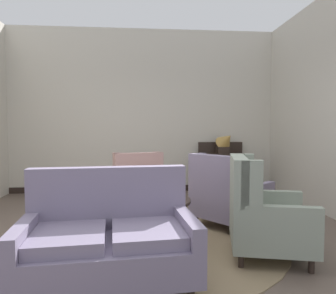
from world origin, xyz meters
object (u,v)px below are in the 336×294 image
object	(u,v)px
settee	(109,239)
gramophone	(226,142)
armchair_far_left	(135,185)
coffee_table	(148,206)
armchair_beside_settee	(228,196)
sideboard	(222,170)
armchair_back_corner	(262,214)
side_table	(208,186)
porcelain_vase	(144,188)

from	to	relation	value
settee	gramophone	distance (m)	4.26
armchair_far_left	settee	bearing A→B (deg)	71.66
coffee_table	gramophone	xyz separation A→B (m)	(1.65, 2.74, 0.62)
coffee_table	gramophone	distance (m)	3.26
coffee_table	armchair_beside_settee	distance (m)	1.22
settee	armchair_far_left	world-z (taller)	settee
coffee_table	sideboard	xyz separation A→B (m)	(1.60, 2.83, 0.03)
gramophone	settee	bearing A→B (deg)	-118.34
armchair_back_corner	armchair_far_left	size ratio (longest dim) A/B	1.02
armchair_back_corner	armchair_beside_settee	world-z (taller)	armchair_back_corner
side_table	settee	bearing A→B (deg)	-120.71
settee	sideboard	bearing A→B (deg)	57.57
coffee_table	armchair_beside_settee	world-z (taller)	armchair_beside_settee
armchair_far_left	sideboard	bearing A→B (deg)	-158.57
side_table	gramophone	xyz separation A→B (m)	(0.68, 1.48, 0.62)
sideboard	side_table	bearing A→B (deg)	-111.86
porcelain_vase	side_table	bearing A→B (deg)	52.01
coffee_table	armchair_beside_settee	xyz separation A→B (m)	(1.09, 0.56, -0.02)
porcelain_vase	side_table	distance (m)	1.66
armchair_beside_settee	gramophone	distance (m)	2.34
side_table	sideboard	xyz separation A→B (m)	(0.63, 1.57, 0.04)
side_table	sideboard	distance (m)	1.70
armchair_back_corner	side_table	distance (m)	1.72
gramophone	side_table	bearing A→B (deg)	-114.60
armchair_back_corner	armchair_far_left	distance (m)	2.41
armchair_beside_settee	sideboard	distance (m)	2.33
settee	armchair_back_corner	size ratio (longest dim) A/B	1.43
coffee_table	armchair_far_left	distance (m)	1.56
armchair_far_left	gramophone	world-z (taller)	gramophone
armchair_beside_settee	gramophone	xyz separation A→B (m)	(0.56, 2.18, 0.64)
armchair_beside_settee	armchair_far_left	world-z (taller)	armchair_beside_settee
settee	armchair_far_left	xyz separation A→B (m)	(0.17, 2.51, 0.01)
porcelain_vase	armchair_far_left	world-z (taller)	armchair_far_left
sideboard	gramophone	xyz separation A→B (m)	(0.05, -0.09, 0.59)
armchair_far_left	sideboard	distance (m)	2.19
coffee_table	armchair_far_left	world-z (taller)	armchair_far_left
porcelain_vase	armchair_back_corner	xyz separation A→B (m)	(1.21, -0.41, -0.22)
armchair_far_left	sideboard	world-z (taller)	sideboard
settee	armchair_beside_settee	bearing A→B (deg)	41.46
sideboard	coffee_table	bearing A→B (deg)	-119.52
armchair_beside_settee	side_table	xyz separation A→B (m)	(-0.12, 0.70, 0.02)
armchair_back_corner	settee	bearing A→B (deg)	122.17
armchair_far_left	side_table	xyz separation A→B (m)	(1.15, -0.29, 0.02)
coffee_table	sideboard	distance (m)	3.26
side_table	sideboard	size ratio (longest dim) A/B	0.69
settee	gramophone	xyz separation A→B (m)	(2.00, 3.70, 0.66)
settee	side_table	bearing A→B (deg)	54.06
armchair_back_corner	side_table	xyz separation A→B (m)	(-0.19, 1.71, -0.01)
settee	sideboard	distance (m)	4.26
armchair_beside_settee	armchair_back_corner	bearing A→B (deg)	146.76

